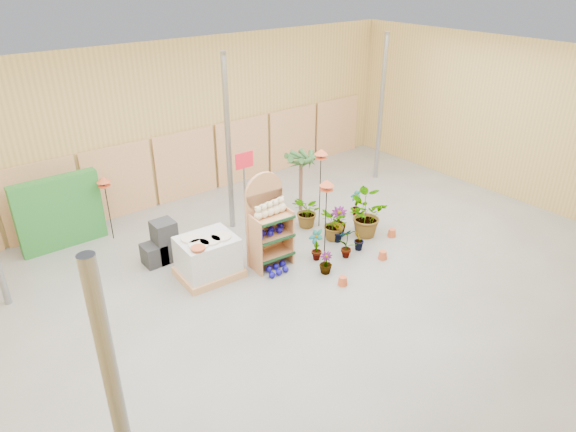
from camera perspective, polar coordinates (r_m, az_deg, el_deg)
name	(u,v)px	position (r m, az deg, el deg)	size (l,w,h in m)	color
room	(294,179)	(10.88, 0.68, 4.16)	(15.20, 12.10, 4.70)	slate
display_shelf	(267,224)	(11.59, -2.33, -0.86)	(0.98, 0.66, 2.24)	#AC7349
teddy_bears	(271,209)	(11.36, -1.91, 0.76)	(0.83, 0.23, 0.36)	beige
gazing_balls_shelf	(271,231)	(11.57, -1.95, -1.71)	(0.82, 0.28, 0.16)	#110B8F
gazing_balls_floor	(277,269)	(11.70, -1.20, -5.93)	(0.63, 0.39, 0.15)	#110B8F
pallet_stack	(208,257)	(11.52, -8.89, -4.53)	(1.39, 1.18, 0.99)	tan
charcoal_planters	(161,245)	(12.30, -13.89, -3.17)	(0.80, 0.50, 1.00)	black
trellis_stock	(60,213)	(13.52, -24.05, 0.33)	(2.00, 0.30, 1.80)	#26752B
offer_sign	(245,176)	(12.73, -4.85, 4.40)	(0.50, 0.08, 2.20)	gray
bird_table_front	(327,186)	(11.59, 4.34, 3.40)	(0.34, 0.34, 1.95)	black
bird_table_right	(321,155)	(12.89, 3.70, 6.82)	(0.34, 0.34, 2.16)	black
bird_table_back	(104,182)	(13.16, -19.80, 3.62)	(0.34, 0.34, 1.70)	black
palm	(301,159)	(13.95, 1.46, 6.38)	(0.70, 0.70, 1.79)	brown
potted_plant_0	(316,245)	(12.04, 3.16, -3.19)	(0.41, 0.28, 0.78)	#285123
potted_plant_1	(338,231)	(12.83, 5.59, -1.69)	(0.34, 0.27, 0.62)	#285123
potted_plant_2	(335,225)	(12.87, 5.23, -0.97)	(0.77, 0.67, 0.86)	#285123
potted_plant_3	(338,222)	(13.12, 5.57, -0.63)	(0.43, 0.43, 0.77)	#285123
potted_plant_4	(356,202)	(14.22, 7.56, 1.50)	(0.40, 0.27, 0.75)	#285123
potted_plant_5	(288,233)	(12.74, 0.02, -1.87)	(0.32, 0.25, 0.57)	#285123
potted_plant_6	(308,212)	(13.44, 2.23, 0.47)	(0.79, 0.69, 0.88)	#285123
potted_plant_7	(326,263)	(11.61, 4.22, -5.21)	(0.29, 0.29, 0.52)	#285123
potted_plant_8	(347,242)	(12.18, 6.56, -2.92)	(0.42, 0.28, 0.79)	#285123
potted_plant_9	(359,240)	(12.55, 7.87, -2.69)	(0.30, 0.25, 0.55)	#285123
potted_plant_10	(364,215)	(13.12, 8.47, 0.12)	(1.03, 0.89, 1.14)	#285123
potted_plant_11	(264,220)	(13.21, -2.63, -0.49)	(0.39, 0.39, 0.70)	#285123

